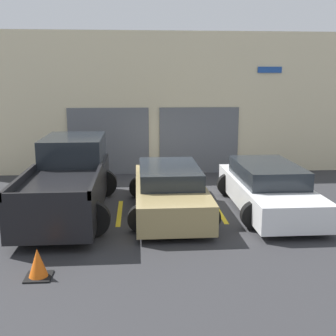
{
  "coord_description": "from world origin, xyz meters",
  "views": [
    {
      "loc": [
        -0.85,
        -12.58,
        3.52
      ],
      "look_at": [
        0.0,
        -1.28,
        1.1
      ],
      "focal_mm": 45.0,
      "sensor_mm": 36.0,
      "label": 1
    }
  ],
  "objects_px": {
    "sedan_white": "(267,188)",
    "sedan_side": "(169,190)",
    "pickup_truck": "(69,179)",
    "traffic_cone": "(38,264)"
  },
  "relations": [
    {
      "from": "traffic_cone",
      "to": "pickup_truck",
      "type": "bearing_deg",
      "value": 90.33
    },
    {
      "from": "pickup_truck",
      "to": "sedan_side",
      "type": "bearing_deg",
      "value": -6.59
    },
    {
      "from": "traffic_cone",
      "to": "sedan_white",
      "type": "bearing_deg",
      "value": 34.57
    },
    {
      "from": "pickup_truck",
      "to": "traffic_cone",
      "type": "relative_size",
      "value": 9.75
    },
    {
      "from": "sedan_white",
      "to": "traffic_cone",
      "type": "xyz_separation_m",
      "value": [
        -5.33,
        -3.67,
        -0.35
      ]
    },
    {
      "from": "sedan_white",
      "to": "sedan_side",
      "type": "relative_size",
      "value": 1.02
    },
    {
      "from": "sedan_side",
      "to": "pickup_truck",
      "type": "bearing_deg",
      "value": 173.41
    },
    {
      "from": "pickup_truck",
      "to": "traffic_cone",
      "type": "xyz_separation_m",
      "value": [
        0.02,
        -3.98,
        -0.61
      ]
    },
    {
      "from": "sedan_white",
      "to": "traffic_cone",
      "type": "bearing_deg",
      "value": -145.43
    },
    {
      "from": "sedan_white",
      "to": "pickup_truck",
      "type": "bearing_deg",
      "value": 176.74
    }
  ]
}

